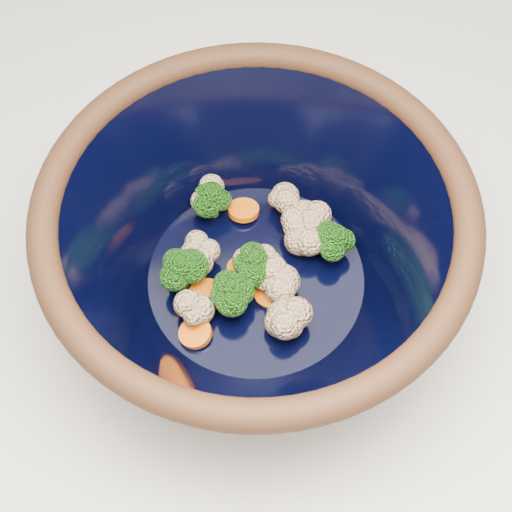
{
  "coord_description": "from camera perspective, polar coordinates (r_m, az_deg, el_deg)",
  "views": [
    {
      "loc": [
        -0.1,
        -0.22,
        1.5
      ],
      "look_at": [
        -0.05,
        0.08,
        0.97
      ],
      "focal_mm": 50.0,
      "sensor_mm": 36.0,
      "label": 1
    }
  ],
  "objects": [
    {
      "name": "counter",
      "position": [
        1.08,
        3.41,
        -17.46
      ],
      "size": [
        1.2,
        1.2,
        0.9
      ],
      "primitive_type": "cube",
      "color": "silver",
      "rests_on": "ground"
    },
    {
      "name": "mixing_bowl",
      "position": [
        0.6,
        0.0,
        0.72
      ],
      "size": [
        0.43,
        0.43,
        0.15
      ],
      "rotation": [
        0.0,
        0.0,
        -0.36
      ],
      "color": "black",
      "rests_on": "counter"
    },
    {
      "name": "vegetable_pile",
      "position": [
        0.63,
        -0.4,
        -0.1
      ],
      "size": [
        0.18,
        0.16,
        0.05
      ],
      "color": "#608442",
      "rests_on": "mixing_bowl"
    }
  ]
}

